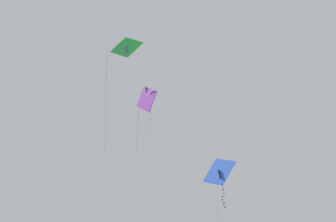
{
  "coord_description": "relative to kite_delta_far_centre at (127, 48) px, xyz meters",
  "views": [
    {
      "loc": [
        26.52,
        -14.0,
        6.1
      ],
      "look_at": [
        3.45,
        -1.56,
        29.75
      ],
      "focal_mm": 48.24,
      "sensor_mm": 36.0,
      "label": 1
    }
  ],
  "objects": [
    {
      "name": "kite_delta_far_centre",
      "position": [
        0.0,
        0.0,
        0.0
      ],
      "size": [
        2.65,
        2.33,
        8.87
      ],
      "rotation": [
        0.36,
        0.0,
        0.74
      ],
      "color": "green"
    },
    {
      "name": "kite_delta_near_left",
      "position": [
        -7.38,
        12.54,
        -2.12
      ],
      "size": [
        3.02,
        1.21,
        7.16
      ],
      "rotation": [
        0.22,
        0.0,
        0.22
      ],
      "color": "blue"
    },
    {
      "name": "kite_diamond_near_right",
      "position": [
        -2.73,
        2.98,
        -1.38
      ],
      "size": [
        2.59,
        1.24,
        5.13
      ],
      "rotation": [
        0.43,
        0.0,
        0.55
      ],
      "color": "purple"
    }
  ]
}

